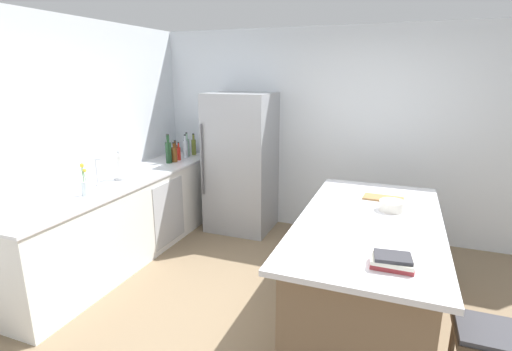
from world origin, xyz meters
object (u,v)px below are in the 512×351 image
object	(u,v)px
soda_bottle	(185,148)
syrup_bottle	(175,151)
bar_stool	(486,346)
kitchen_island	(366,269)
hot_sauce_bottle	(179,153)
mixing_bowl	(392,206)
gin_bottle	(187,147)
refrigerator	(241,163)
cutting_board	(383,198)
flower_vase	(85,185)
paper_towel_roll	(119,167)
wine_bottle	(168,151)
olive_oil_bottle	(194,146)
sink_faucet	(98,171)
cookbook_stack	(392,261)
whiskey_bottle	(174,154)

from	to	relation	value
soda_bottle	syrup_bottle	size ratio (longest dim) A/B	1.27
bar_stool	kitchen_island	bearing A→B (deg)	133.69
hot_sauce_bottle	mixing_bowl	xyz separation A→B (m)	(2.72, -0.97, -0.07)
syrup_bottle	mixing_bowl	bearing A→B (deg)	-20.42
kitchen_island	gin_bottle	size ratio (longest dim) A/B	6.69
hot_sauce_bottle	refrigerator	bearing A→B (deg)	15.80
mixing_bowl	cutting_board	bearing A→B (deg)	106.10
flower_vase	paper_towel_roll	bearing A→B (deg)	97.79
soda_bottle	refrigerator	bearing A→B (deg)	2.89
flower_vase	gin_bottle	bearing A→B (deg)	90.74
paper_towel_roll	cutting_board	distance (m)	2.75
refrigerator	wine_bottle	distance (m)	0.95
olive_oil_bottle	hot_sauce_bottle	size ratio (longest dim) A/B	1.24
flower_vase	cutting_board	size ratio (longest dim) A/B	0.86
bar_stool	wine_bottle	size ratio (longest dim) A/B	1.67
kitchen_island	mixing_bowl	size ratio (longest dim) A/B	10.33
soda_bottle	syrup_bottle	distance (m)	0.14
sink_faucet	soda_bottle	distance (m)	1.52
olive_oil_bottle	syrup_bottle	world-z (taller)	olive_oil_bottle
gin_bottle	mixing_bowl	size ratio (longest dim) A/B	1.54
kitchen_island	wine_bottle	xyz separation A→B (m)	(-2.59, 1.06, 0.62)
wine_bottle	cutting_board	xyz separation A→B (m)	(2.66, -0.48, -0.16)
flower_vase	cookbook_stack	bearing A→B (deg)	-7.99
gin_bottle	whiskey_bottle	size ratio (longest dim) A/B	1.27
kitchen_island	syrup_bottle	size ratio (longest dim) A/B	8.85
mixing_bowl	cutting_board	distance (m)	0.31
refrigerator	bar_stool	world-z (taller)	refrigerator
cutting_board	bar_stool	bearing A→B (deg)	-63.39
refrigerator	cutting_board	xyz separation A→B (m)	(1.83, -0.90, 0.01)
paper_towel_roll	cutting_board	xyz separation A→B (m)	(2.72, 0.37, -0.14)
mixing_bowl	paper_towel_roll	bearing A→B (deg)	-178.42
refrigerator	whiskey_bottle	size ratio (longest dim) A/B	7.01
gin_bottle	syrup_bottle	size ratio (longest dim) A/B	1.32
paper_towel_roll	whiskey_bottle	bearing A→B (deg)	84.59
paper_towel_roll	soda_bottle	distance (m)	1.23
bar_stool	soda_bottle	world-z (taller)	soda_bottle
flower_vase	syrup_bottle	world-z (taller)	flower_vase
sink_faucet	flower_vase	world-z (taller)	flower_vase
gin_bottle	soda_bottle	size ratio (longest dim) A/B	1.04
cookbook_stack	hot_sauce_bottle	bearing A→B (deg)	143.77
kitchen_island	bar_stool	size ratio (longest dim) A/B	3.51
kitchen_island	paper_towel_roll	size ratio (longest dim) A/B	7.04
sink_faucet	gin_bottle	bearing A→B (deg)	86.67
gin_bottle	soda_bottle	bearing A→B (deg)	-72.40
kitchen_island	whiskey_bottle	distance (m)	2.86
whiskey_bottle	wine_bottle	size ratio (longest dim) A/B	0.69
whiskey_bottle	olive_oil_bottle	bearing A→B (deg)	88.52
sink_faucet	olive_oil_bottle	bearing A→B (deg)	85.33
syrup_bottle	cookbook_stack	xyz separation A→B (m)	(2.86, -2.10, -0.08)
sink_faucet	syrup_bottle	size ratio (longest dim) A/B	1.21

